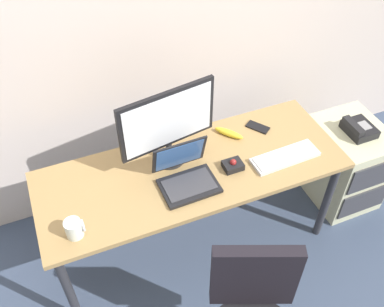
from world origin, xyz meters
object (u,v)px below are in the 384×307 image
Objects in this scene: file_cabinet at (345,163)px; keyboard at (285,157)px; banana at (229,133)px; coffee_mug at (74,228)px; monitor_main at (168,123)px; trackball_mouse at (233,165)px; desk_phone at (359,129)px; cell_phone at (258,127)px; laptop at (185,174)px.

keyboard is (-0.64, -0.12, 0.42)m from file_cabinet.
coffee_mug is at bearing -159.97° from banana.
keyboard is 4.05× the size of coffee_mug.
keyboard is 1.24m from coffee_mug.
trackball_mouse is at bearing -33.07° from monitor_main.
trackball_mouse reaches higher than banana.
desk_phone is 1.82× the size of trackball_mouse.
file_cabinet is 6.08× the size of coffee_mug.
trackball_mouse is 0.58× the size of banana.
cell_phone is 0.75× the size of banana.
banana is (-0.22, 0.31, 0.01)m from keyboard.
file_cabinet is 4.39× the size of cell_phone.
laptop is 3.09× the size of coffee_mug.
laptop reaches higher than file_cabinet.
trackball_mouse is (0.29, -0.01, -0.03)m from laptop.
cell_phone is (0.59, 0.24, -0.05)m from laptop.
monitor_main is 4.00× the size of cell_phone.
keyboard is at bearing -21.79° from monitor_main.
laptop is at bearing -147.20° from banana.
trackball_mouse is 1.07× the size of coffee_mug.
monitor_main is 0.45m from trackball_mouse.
trackball_mouse is at bearing -1.74° from laptop.
banana reaches higher than file_cabinet.
desk_phone is at bearing 9.55° from keyboard.
cell_phone reaches higher than desk_phone.
coffee_mug is at bearing -174.72° from desk_phone.
laptop reaches higher than banana.
file_cabinet is 1.10× the size of monitor_main.
desk_phone is 1.95× the size of coffee_mug.
banana is (-0.20, 0.00, 0.02)m from cell_phone.
laptop is at bearing 174.58° from keyboard.
monitor_main reaches higher than laptop.
laptop is at bearing -177.75° from desk_phone.
keyboard is at bearing 3.09° from coffee_mug.
file_cabinet is at bearing 4.42° from trackball_mouse.
monitor_main is 0.30m from laptop.
keyboard is 3.77× the size of trackball_mouse.
trackball_mouse reaches higher than file_cabinet.
file_cabinet is at bearing -12.13° from banana.
banana is at bearing 7.69° from monitor_main.
keyboard is 2.92× the size of cell_phone.
file_cabinet is 0.77m from keyboard.
desk_phone is at bearing -6.58° from monitor_main.
laptop is (-0.60, 0.06, 0.04)m from keyboard.
coffee_mug is at bearing -168.96° from laptop.
cell_phone is 0.20m from banana.
coffee_mug is (-1.88, -0.19, 0.46)m from file_cabinet.
coffee_mug is at bearing 161.38° from cell_phone.
laptop reaches higher than trackball_mouse.
trackball_mouse is at bearing -175.58° from file_cabinet.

